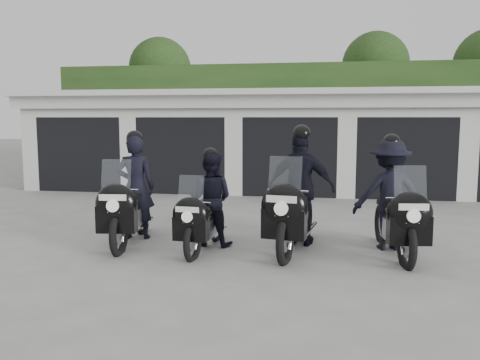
% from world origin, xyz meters
% --- Properties ---
extents(ground, '(80.00, 80.00, 0.00)m').
position_xyz_m(ground, '(0.00, 0.00, 0.00)').
color(ground, '#989792').
rests_on(ground, ground).
extents(garage_block, '(16.40, 6.80, 2.96)m').
position_xyz_m(garage_block, '(-0.00, 8.06, 1.42)').
color(garage_block, silver).
rests_on(garage_block, ground).
extents(background_vegetation, '(20.00, 3.90, 5.80)m').
position_xyz_m(background_vegetation, '(0.37, 12.92, 2.77)').
color(background_vegetation, '#1B3714').
rests_on(background_vegetation, ground).
extents(police_bike_a, '(0.85, 2.32, 2.02)m').
position_xyz_m(police_bike_a, '(-2.35, -0.20, 0.80)').
color(police_bike_a, black).
rests_on(police_bike_a, ground).
extents(police_bike_b, '(0.83, 1.99, 1.74)m').
position_xyz_m(police_bike_b, '(-0.95, -0.33, 0.73)').
color(police_bike_b, black).
rests_on(police_bike_b, ground).
extents(police_bike_c, '(1.25, 2.44, 2.13)m').
position_xyz_m(police_bike_c, '(0.55, -0.07, 0.90)').
color(police_bike_c, black).
rests_on(police_bike_c, ground).
extents(police_bike_d, '(1.26, 2.27, 1.98)m').
position_xyz_m(police_bike_d, '(2.07, -0.08, 0.84)').
color(police_bike_d, black).
rests_on(police_bike_d, ground).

